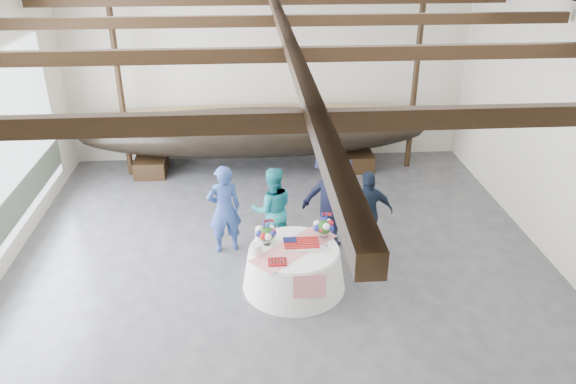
{
  "coord_description": "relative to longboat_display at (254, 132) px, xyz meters",
  "views": [
    {
      "loc": [
        -0.52,
        -7.93,
        5.78
      ],
      "look_at": [
        0.16,
        1.49,
        1.13
      ],
      "focal_mm": 35.0,
      "sensor_mm": 36.0,
      "label": 1
    }
  ],
  "objects": [
    {
      "name": "guest_man_right",
      "position": [
        2.02,
        -4.0,
        -0.2
      ],
      "size": [
        1.02,
        0.52,
        1.67
      ],
      "primitive_type": "imported",
      "rotation": [
        0.0,
        0.0,
        3.26
      ],
      "color": "#141E30",
      "rests_on": "ground"
    },
    {
      "name": "wall_back",
      "position": [
        0.4,
        0.9,
        1.22
      ],
      "size": [
        10.0,
        0.02,
        4.5
      ],
      "primitive_type": "cube",
      "color": "silver",
      "rests_on": "ground"
    },
    {
      "name": "tabletop_items",
      "position": [
        0.54,
        -4.84,
        -0.12
      ],
      "size": [
        1.58,
        1.51,
        0.4
      ],
      "color": "red",
      "rests_on": "banquet_table"
    },
    {
      "name": "guest_woman_teal",
      "position": [
        0.26,
        -3.74,
        -0.19
      ],
      "size": [
        0.87,
        0.71,
        1.68
      ],
      "primitive_type": "imported",
      "rotation": [
        0.0,
        0.0,
        3.23
      ],
      "color": "teal",
      "rests_on": "ground"
    },
    {
      "name": "banquet_table",
      "position": [
        0.57,
        -5.01,
        -0.65
      ],
      "size": [
        1.77,
        1.77,
        0.76
      ],
      "color": "white",
      "rests_on": "ground"
    },
    {
      "name": "guest_woman_blue",
      "position": [
        -0.64,
        -3.73,
        -0.15
      ],
      "size": [
        0.73,
        0.57,
        1.76
      ],
      "primitive_type": "imported",
      "rotation": [
        0.0,
        0.0,
        3.41
      ],
      "color": "navy",
      "rests_on": "ground"
    },
    {
      "name": "ceiling",
      "position": [
        0.4,
        -5.1,
        3.47
      ],
      "size": [
        10.0,
        12.0,
        0.01
      ],
      "primitive_type": "cube",
      "color": "white",
      "rests_on": "wall_back"
    },
    {
      "name": "floor",
      "position": [
        0.4,
        -5.1,
        -1.03
      ],
      "size": [
        10.0,
        12.0,
        0.01
      ],
      "primitive_type": "cube",
      "color": "#3D3D42",
      "rests_on": "ground"
    },
    {
      "name": "longboat_display",
      "position": [
        0.0,
        0.0,
        0.0
      ],
      "size": [
        8.61,
        1.72,
        1.61
      ],
      "color": "black",
      "rests_on": "ground"
    },
    {
      "name": "pavilion_structure",
      "position": [
        0.4,
        -4.24,
        2.97
      ],
      "size": [
        9.8,
        11.76,
        4.5
      ],
      "color": "black",
      "rests_on": "ground"
    },
    {
      "name": "guest_man_left",
      "position": [
        1.4,
        -3.69,
        -0.04
      ],
      "size": [
        1.47,
        1.28,
        1.98
      ],
      "primitive_type": "imported",
      "rotation": [
        0.0,
        0.0,
        2.6
      ],
      "color": "black",
      "rests_on": "ground"
    }
  ]
}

